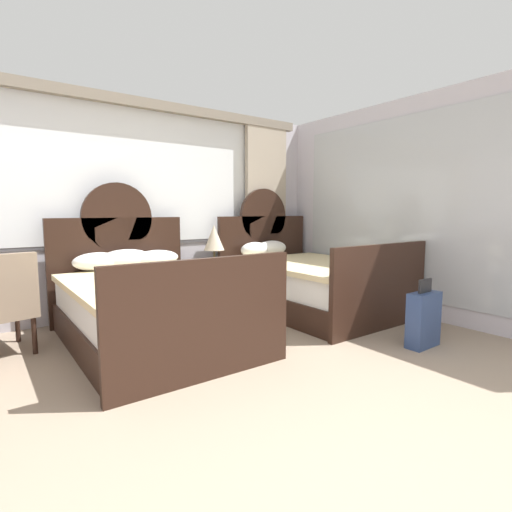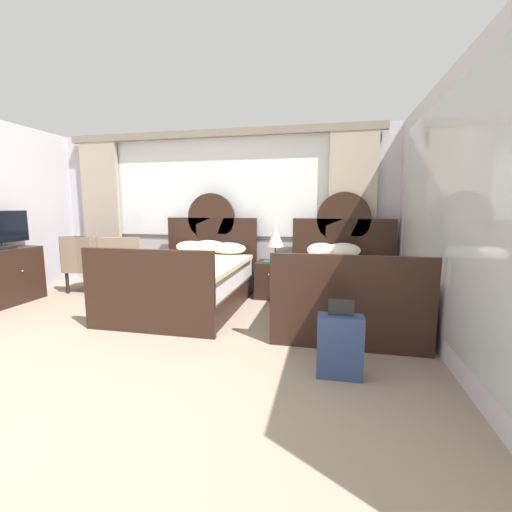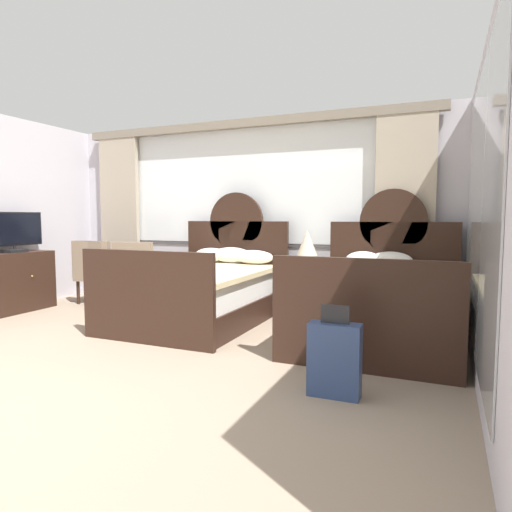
{
  "view_description": "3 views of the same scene",
  "coord_description": "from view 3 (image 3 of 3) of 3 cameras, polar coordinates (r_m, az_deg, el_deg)",
  "views": [
    {
      "loc": [
        -1.46,
        -0.82,
        1.31
      ],
      "look_at": [
        0.99,
        2.54,
        0.83
      ],
      "focal_mm": 27.36,
      "sensor_mm": 36.0,
      "label": 1
    },
    {
      "loc": [
        1.88,
        -1.56,
        1.41
      ],
      "look_at": [
        0.99,
        2.59,
        0.8
      ],
      "focal_mm": 23.72,
      "sensor_mm": 36.0,
      "label": 2
    },
    {
      "loc": [
        2.7,
        -1.91,
        1.29
      ],
      "look_at": [
        0.88,
        2.39,
        0.88
      ],
      "focal_mm": 31.33,
      "sensor_mm": 36.0,
      "label": 3
    }
  ],
  "objects": [
    {
      "name": "bed_near_mirror",
      "position": [
        4.91,
        15.59,
        -6.03
      ],
      "size": [
        1.57,
        2.19,
        1.64
      ],
      "color": "black",
      "rests_on": "ground_plane"
    },
    {
      "name": "tv_flatscreen",
      "position": [
        6.9,
        -28.53,
        2.75
      ],
      "size": [
        0.2,
        0.88,
        0.55
      ],
      "color": "black",
      "rests_on": "dresser_minibar"
    },
    {
      "name": "nightstand_between_beds",
      "position": [
        5.83,
        5.87,
        -4.98
      ],
      "size": [
        0.46,
        0.48,
        0.57
      ],
      "color": "black",
      "rests_on": "ground_plane"
    },
    {
      "name": "armchair_by_window_centre",
      "position": [
        7.12,
        -19.56,
        -1.64
      ],
      "size": [
        0.62,
        0.62,
        0.94
      ],
      "color": "#84705B",
      "rests_on": "ground_plane"
    },
    {
      "name": "table_lamp_on_nightstand",
      "position": [
        5.76,
        6.55,
        1.62
      ],
      "size": [
        0.27,
        0.27,
        0.56
      ],
      "color": "brown",
      "rests_on": "nightstand_between_beds"
    },
    {
      "name": "bed_near_window",
      "position": [
        5.61,
        -6.93,
        -4.45
      ],
      "size": [
        1.57,
        2.19,
        1.64
      ],
      "color": "black",
      "rests_on": "ground_plane"
    },
    {
      "name": "armchair_by_window_right",
      "position": [
        7.11,
        -19.45,
        -1.64
      ],
      "size": [
        0.67,
        0.67,
        0.94
      ],
      "color": "#84705B",
      "rests_on": "ground_plane"
    },
    {
      "name": "wall_back_window",
      "position": [
        6.58,
        -1.3,
        6.35
      ],
      "size": [
        5.9,
        0.22,
        2.7
      ],
      "color": "silver",
      "rests_on": "ground_plane"
    },
    {
      "name": "book_on_nightstand",
      "position": [
        5.7,
        5.57,
        -2.17
      ],
      "size": [
        0.18,
        0.26,
        0.03
      ],
      "color": "#285133",
      "rests_on": "nightstand_between_beds"
    },
    {
      "name": "suitcase_on_floor",
      "position": [
        3.34,
        9.99,
        -12.85
      ],
      "size": [
        0.38,
        0.17,
        0.67
      ],
      "color": "navy",
      "rests_on": "ground_plane"
    },
    {
      "name": "wall_right_mirror",
      "position": [
        3.69,
        27.45,
        5.36
      ],
      "size": [
        0.08,
        4.69,
        2.7
      ],
      "color": "silver",
      "rests_on": "ground_plane"
    },
    {
      "name": "armchair_by_window_left",
      "position": [
        6.64,
        -14.76,
        -1.97
      ],
      "size": [
        0.69,
        0.69,
        0.94
      ],
      "color": "#84705B",
      "rests_on": "ground_plane"
    }
  ]
}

